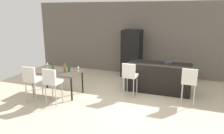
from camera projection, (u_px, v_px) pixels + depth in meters
ground_plane at (129, 100)px, 6.41m from camera, size 10.00×10.00×0.00m
back_wall at (149, 39)px, 8.64m from camera, size 10.00×0.12×2.90m
kitchen_island at (158, 77)px, 7.00m from camera, size 2.01×0.76×0.92m
bar_chair_left at (130, 74)px, 6.50m from camera, size 0.43×0.43×1.05m
bar_chair_middle at (189, 80)px, 5.93m from camera, size 0.41×0.41×1.05m
dining_table at (57, 73)px, 6.72m from camera, size 1.48×0.80×0.74m
dining_chair_near at (32, 78)px, 6.13m from camera, size 0.41×0.41×1.05m
dining_chair_far at (52, 81)px, 5.91m from camera, size 0.41×0.41×1.05m
wine_bottle_far at (69, 68)px, 6.64m from camera, size 0.06×0.06×0.28m
wine_bottle_left at (65, 68)px, 6.56m from camera, size 0.07×0.07×0.32m
wine_bottle_right at (53, 68)px, 6.61m from camera, size 0.06×0.06×0.33m
wine_glass_middle at (47, 64)px, 7.13m from camera, size 0.07×0.07×0.17m
wine_glass_near at (78, 67)px, 6.69m from camera, size 0.07×0.07×0.17m
refrigerator at (132, 53)px, 8.56m from camera, size 0.72×0.68×1.84m
fruit_bowl at (169, 63)px, 6.85m from camera, size 0.27×0.27×0.07m
potted_plant at (194, 74)px, 7.92m from camera, size 0.36×0.36×0.56m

